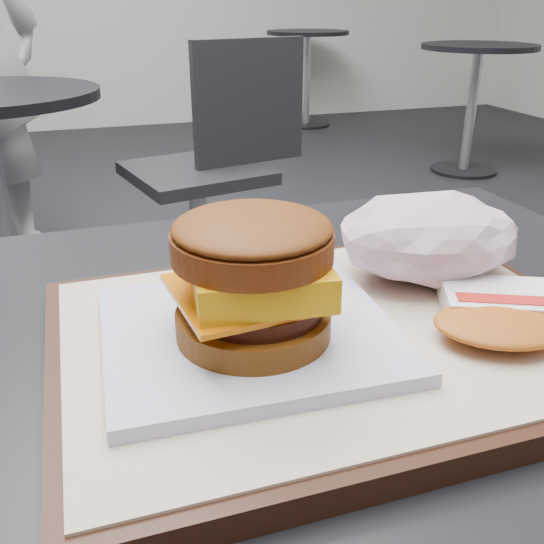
% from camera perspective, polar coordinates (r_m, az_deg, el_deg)
% --- Properties ---
extents(customer_table, '(0.80, 0.60, 0.77)m').
position_cam_1_polar(customer_table, '(0.55, -1.51, -24.18)').
color(customer_table, '#A5A5AA').
rests_on(customer_table, ground).
extents(serving_tray, '(0.38, 0.28, 0.02)m').
position_cam_1_polar(serving_tray, '(0.43, 5.52, -6.28)').
color(serving_tray, black).
rests_on(serving_tray, customer_table).
extents(breakfast_sandwich, '(0.20, 0.18, 0.09)m').
position_cam_1_polar(breakfast_sandwich, '(0.38, -1.85, -1.81)').
color(breakfast_sandwich, white).
rests_on(breakfast_sandwich, serving_tray).
extents(hash_brown, '(0.13, 0.12, 0.02)m').
position_cam_1_polar(hash_brown, '(0.45, 20.97, -3.57)').
color(hash_brown, white).
rests_on(hash_brown, serving_tray).
extents(crumpled_wrapper, '(0.15, 0.12, 0.07)m').
position_cam_1_polar(crumpled_wrapper, '(0.51, 14.57, 3.19)').
color(crumpled_wrapper, silver).
rests_on(crumpled_wrapper, serving_tray).
extents(neighbor_chair, '(0.64, 0.50, 0.88)m').
position_cam_1_polar(neighbor_chair, '(2.08, -5.38, 10.78)').
color(neighbor_chair, '#A8A8AD').
rests_on(neighbor_chair, ground).
extents(bg_table_near, '(0.66, 0.66, 0.75)m').
position_cam_1_polar(bg_table_near, '(3.93, 18.61, 16.94)').
color(bg_table_near, black).
rests_on(bg_table_near, ground).
extents(bg_table_far, '(0.66, 0.66, 0.75)m').
position_cam_1_polar(bg_table_far, '(5.23, 3.33, 19.69)').
color(bg_table_far, black).
rests_on(bg_table_far, ground).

